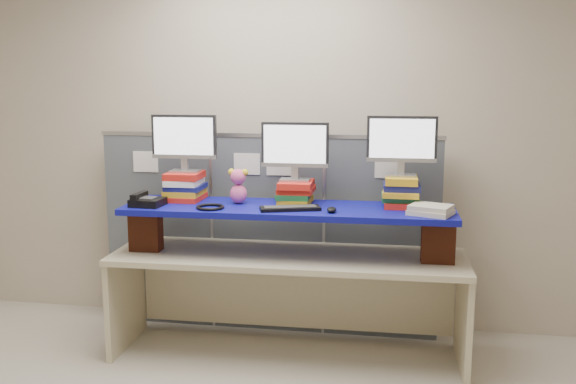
% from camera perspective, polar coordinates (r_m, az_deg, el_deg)
% --- Properties ---
extents(room, '(5.00, 4.00, 2.80)m').
position_cam_1_polar(room, '(3.09, -8.48, 0.02)').
color(room, beige).
rests_on(room, ground).
extents(cubicle_partition, '(2.60, 0.06, 1.53)m').
position_cam_1_polar(cubicle_partition, '(4.91, -1.82, -3.64)').
color(cubicle_partition, '#494F57').
rests_on(cubicle_partition, ground).
extents(desk, '(2.44, 0.75, 0.74)m').
position_cam_1_polar(desk, '(4.48, 0.00, -7.37)').
color(desk, beige).
rests_on(desk, ground).
extents(brick_pier_left, '(0.22, 0.12, 0.29)m').
position_cam_1_polar(brick_pier_left, '(4.61, -12.53, -3.31)').
color(brick_pier_left, maroon).
rests_on(brick_pier_left, desk).
extents(brick_pier_right, '(0.22, 0.12, 0.29)m').
position_cam_1_polar(brick_pier_right, '(4.32, 13.19, -4.23)').
color(brick_pier_right, maroon).
rests_on(brick_pier_right, desk).
extents(blue_board, '(2.25, 0.60, 0.04)m').
position_cam_1_polar(blue_board, '(4.36, 0.00, -1.56)').
color(blue_board, '#0A1082').
rests_on(blue_board, brick_pier_left).
extents(book_stack_left, '(0.26, 0.30, 0.20)m').
position_cam_1_polar(book_stack_left, '(4.63, -9.14, 0.50)').
color(book_stack_left, red).
rests_on(book_stack_left, blue_board).
extents(book_stack_center, '(0.25, 0.30, 0.16)m').
position_cam_1_polar(book_stack_center, '(4.45, 0.67, 0.01)').
color(book_stack_center, gold).
rests_on(book_stack_center, blue_board).
extents(book_stack_right, '(0.26, 0.30, 0.21)m').
position_cam_1_polar(book_stack_right, '(4.41, 10.01, 0.05)').
color(book_stack_right, red).
rests_on(book_stack_right, blue_board).
extents(monitor_left, '(0.47, 0.13, 0.40)m').
position_cam_1_polar(monitor_left, '(4.58, -9.22, 4.61)').
color(monitor_left, '#96969B').
rests_on(monitor_left, book_stack_left).
extents(monitor_center, '(0.47, 0.13, 0.40)m').
position_cam_1_polar(monitor_center, '(4.41, 0.62, 3.95)').
color(monitor_center, '#96969B').
rests_on(monitor_center, book_stack_center).
extents(monitor_right, '(0.47, 0.13, 0.40)m').
position_cam_1_polar(monitor_right, '(4.36, 10.08, 4.38)').
color(monitor_right, '#96969B').
rests_on(monitor_right, book_stack_right).
extents(keyboard, '(0.42, 0.25, 0.03)m').
position_cam_1_polar(keyboard, '(4.24, 0.19, -1.45)').
color(keyboard, black).
rests_on(keyboard, blue_board).
extents(mouse, '(0.07, 0.11, 0.04)m').
position_cam_1_polar(mouse, '(4.18, 3.90, -1.57)').
color(mouse, black).
rests_on(mouse, blue_board).
extents(desk_phone, '(0.22, 0.20, 0.09)m').
position_cam_1_polar(desk_phone, '(4.48, -12.45, -0.80)').
color(desk_phone, black).
rests_on(desk_phone, blue_board).
extents(headset, '(0.22, 0.22, 0.02)m').
position_cam_1_polar(headset, '(4.32, -6.93, -1.34)').
color(headset, black).
rests_on(headset, blue_board).
extents(plush_toy, '(0.14, 0.11, 0.24)m').
position_cam_1_polar(plush_toy, '(4.45, -4.44, 0.56)').
color(plush_toy, '#E85898').
rests_on(plush_toy, blue_board).
extents(binder_stack, '(0.32, 0.28, 0.06)m').
position_cam_1_polar(binder_stack, '(4.20, 12.57, -1.56)').
color(binder_stack, beige).
rests_on(binder_stack, blue_board).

